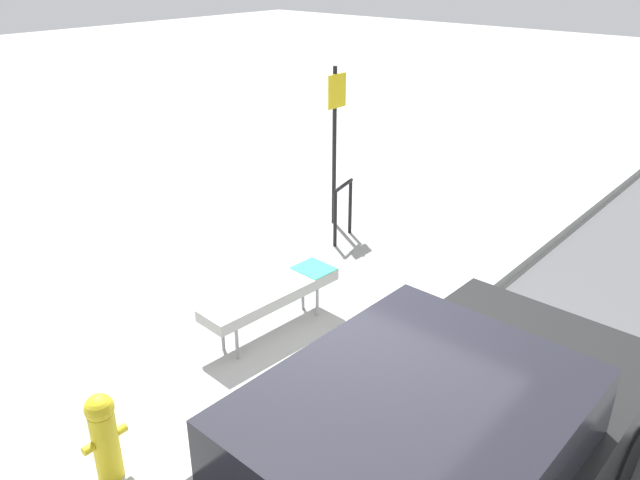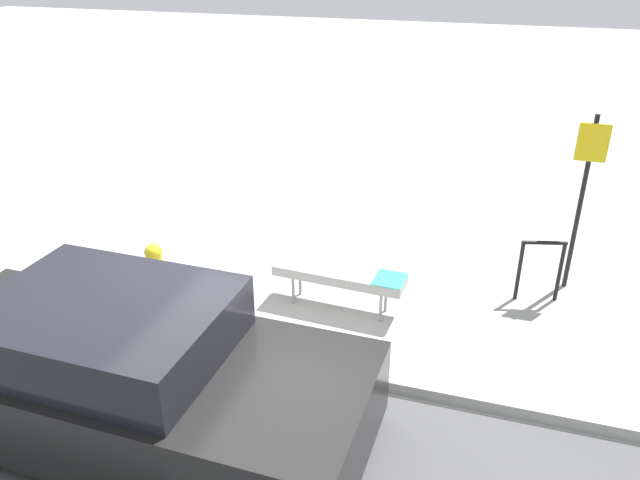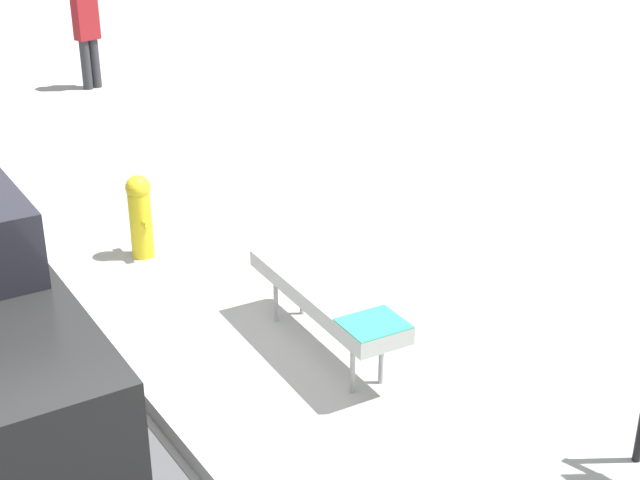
% 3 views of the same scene
% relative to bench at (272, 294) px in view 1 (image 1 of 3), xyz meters
% --- Properties ---
extents(ground_plane, '(60.00, 60.00, 0.00)m').
position_rel_bench_xyz_m(ground_plane, '(-0.55, -1.31, -0.46)').
color(ground_plane, '#9E9E99').
extents(curb, '(60.00, 0.20, 0.13)m').
position_rel_bench_xyz_m(curb, '(-0.55, -1.31, -0.39)').
color(curb, '#A8A8A3').
rests_on(curb, ground_plane).
extents(bench, '(1.64, 0.51, 0.53)m').
position_rel_bench_xyz_m(bench, '(0.00, 0.00, 0.00)').
color(bench, '#99999E').
rests_on(bench, ground_plane).
extents(bike_rack, '(0.55, 0.18, 0.83)m').
position_rel_bench_xyz_m(bike_rack, '(2.33, 0.93, 0.04)').
color(bike_rack, black).
rests_on(bike_rack, ground_plane).
extents(sign_post, '(0.36, 0.08, 2.30)m').
position_rel_bench_xyz_m(sign_post, '(2.70, 1.39, 0.93)').
color(sign_post, black).
rests_on(sign_post, ground_plane).
extents(fire_hydrant, '(0.36, 0.22, 0.77)m').
position_rel_bench_xyz_m(fire_hydrant, '(-2.26, -0.48, -0.05)').
color(fire_hydrant, gold).
rests_on(fire_hydrant, ground_plane).
extents(parked_car_near, '(4.36, 1.90, 1.37)m').
position_rel_bench_xyz_m(parked_car_near, '(-1.25, -2.61, 0.18)').
color(parked_car_near, black).
rests_on(parked_car_near, ground_plane).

